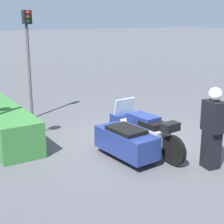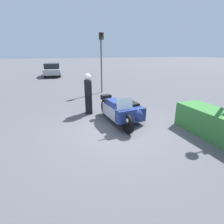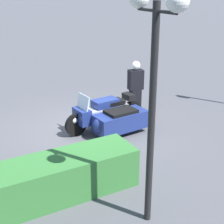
{
  "view_description": "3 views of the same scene",
  "coord_description": "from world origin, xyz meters",
  "px_view_note": "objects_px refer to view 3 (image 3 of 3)",
  "views": [
    {
      "loc": [
        -6.71,
        4.81,
        3.09
      ],
      "look_at": [
        -0.12,
        0.68,
        0.94
      ],
      "focal_mm": 55.0,
      "sensor_mm": 36.0,
      "label": 1
    },
    {
      "loc": [
        5.15,
        -2.15,
        2.57
      ],
      "look_at": [
        -0.44,
        -0.07,
        0.52
      ],
      "focal_mm": 28.0,
      "sensor_mm": 36.0,
      "label": 2
    },
    {
      "loc": [
        3.85,
        8.43,
        4.12
      ],
      "look_at": [
        -0.48,
        0.77,
        0.75
      ],
      "focal_mm": 55.0,
      "sensor_mm": 36.0,
      "label": 3
    }
  ],
  "objects_px": {
    "police_motorcycle": "(111,117)",
    "officer_rider": "(135,86)",
    "hedge_bush_curbside": "(28,186)",
    "twin_lamp_post": "(154,57)"
  },
  "relations": [
    {
      "from": "hedge_bush_curbside",
      "to": "twin_lamp_post",
      "type": "xyz_separation_m",
      "value": [
        -1.77,
        1.49,
        2.61
      ]
    },
    {
      "from": "officer_rider",
      "to": "twin_lamp_post",
      "type": "relative_size",
      "value": 0.43
    },
    {
      "from": "police_motorcycle",
      "to": "twin_lamp_post",
      "type": "height_order",
      "value": "twin_lamp_post"
    },
    {
      "from": "twin_lamp_post",
      "to": "hedge_bush_curbside",
      "type": "bearing_deg",
      "value": -40.15
    },
    {
      "from": "twin_lamp_post",
      "to": "police_motorcycle",
      "type": "bearing_deg",
      "value": -109.45
    },
    {
      "from": "police_motorcycle",
      "to": "officer_rider",
      "type": "distance_m",
      "value": 1.85
    },
    {
      "from": "police_motorcycle",
      "to": "twin_lamp_post",
      "type": "relative_size",
      "value": 0.65
    },
    {
      "from": "officer_rider",
      "to": "hedge_bush_curbside",
      "type": "height_order",
      "value": "officer_rider"
    },
    {
      "from": "officer_rider",
      "to": "hedge_bush_curbside",
      "type": "bearing_deg",
      "value": 134.38
    },
    {
      "from": "police_motorcycle",
      "to": "officer_rider",
      "type": "relative_size",
      "value": 1.5
    }
  ]
}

